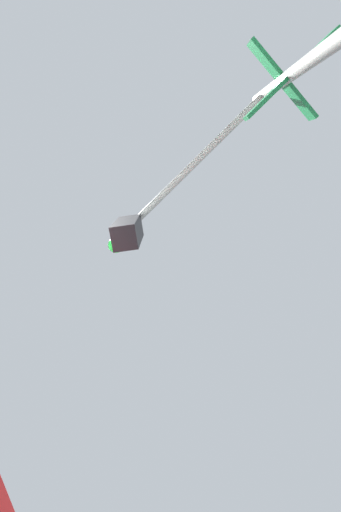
{
  "coord_description": "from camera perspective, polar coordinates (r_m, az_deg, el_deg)",
  "views": [
    {
      "loc": [
        -5.91,
        -5.54,
        1.33
      ],
      "look_at": [
        -5.34,
        -5.46,
        3.55
      ],
      "focal_mm": 25.28,
      "sensor_mm": 36.0,
      "label": 1
    }
  ],
  "objects": [
    {
      "name": "traffic_signal_near",
      "position": [
        3.2,
        7.75,
        16.26
      ],
      "size": [
        1.94,
        2.51,
        6.38
      ],
      "color": "slate",
      "rests_on": "ground_plane"
    }
  ]
}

